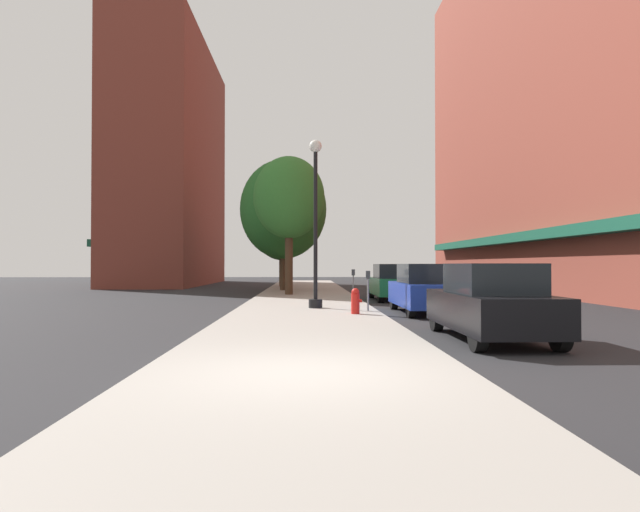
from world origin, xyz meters
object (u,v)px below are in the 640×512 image
parking_meter_near (353,281)px  tree_mid (282,227)px  fire_hydrant (355,301)px  parking_meter_far (368,285)px  tree_near (283,209)px  car_blue (425,289)px  car_black (491,303)px  car_green (393,283)px  tree_far (289,198)px  lamppost (316,220)px

parking_meter_near → tree_mid: 15.27m
fire_hydrant → parking_meter_far: 1.29m
parking_meter_far → tree_near: 15.32m
car_blue → car_black: bearing=-90.6°
car_blue → tree_mid: bearing=105.4°
parking_meter_near → tree_mid: size_ratio=0.20×
parking_meter_far → car_green: car_green is taller
tree_far → car_green: bearing=-29.6°
car_green → car_blue: bearing=-92.2°
tree_far → car_black: size_ratio=1.63×
car_black → car_blue: 6.42m
parking_meter_far → tree_mid: tree_mid is taller
tree_far → tree_near: bearing=95.8°
lamppost → tree_mid: 18.82m
fire_hydrant → car_blue: size_ratio=0.18×
car_black → parking_meter_far: bearing=107.9°
parking_meter_near → car_black: (1.95, -11.59, -0.14)m
tree_far → car_blue: (4.84, -9.46, -4.21)m
car_blue → car_green: 6.70m
lamppost → tree_far: bearing=98.0°
tree_mid → tree_far: bearing=-85.6°
tree_near → car_green: 10.00m
parking_meter_near → car_black: car_black is taller
fire_hydrant → parking_meter_near: (0.51, 6.58, 0.43)m
tree_far → car_blue: size_ratio=1.63×
car_blue → car_green: (0.00, 6.70, 0.00)m
fire_hydrant → car_black: size_ratio=0.18×
parking_meter_near → tree_mid: tree_mid is taller
car_blue → tree_far: bearing=116.5°
tree_mid → car_blue: bearing=-74.0°
fire_hydrant → car_blue: 2.85m
fire_hydrant → tree_far: bearing=102.4°
parking_meter_near → parking_meter_far: same height
parking_meter_far → tree_mid: (-3.68, 19.92, 3.31)m
lamppost → tree_far: tree_far is taller
parking_meter_far → car_green: size_ratio=0.30×
tree_mid → tree_near: bearing=-86.8°
fire_hydrant → car_blue: bearing=29.6°
tree_far → parking_meter_far: bearing=-73.5°
parking_meter_near → car_green: car_green is taller
fire_hydrant → car_black: car_black is taller
fire_hydrant → tree_far: tree_far is taller
parking_meter_near → parking_meter_far: bearing=-90.0°
parking_meter_far → parking_meter_near: bearing=90.0°
tree_near → tree_far: size_ratio=1.10×
parking_meter_far → car_blue: car_blue is taller
fire_hydrant → car_blue: car_blue is taller
lamppost → parking_meter_far: 3.08m
parking_meter_far → car_green: bearing=74.4°
parking_meter_near → car_black: size_ratio=0.30×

